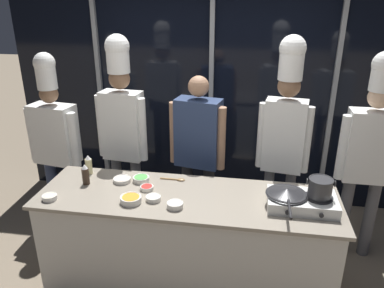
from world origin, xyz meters
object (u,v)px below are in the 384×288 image
(prep_bowl_carrots, at_px, (131,199))
(person_guest, at_px, (198,144))
(squeeze_bottle_soy, at_px, (85,175))
(prep_bowl_noodles, at_px, (50,197))
(serving_spoon_slotted, at_px, (177,179))
(stock_pot, at_px, (320,187))
(portable_stove, at_px, (302,201))
(frying_pan, at_px, (287,192))
(chef_line, at_px, (285,127))
(prep_bowl_chicken, at_px, (122,179))
(prep_bowl_bell_pepper, at_px, (147,188))
(prep_bowl_onion, at_px, (175,205))
(chef_sous, at_px, (122,120))
(chef_head, at_px, (54,134))
(prep_bowl_scallions, at_px, (141,179))
(prep_bowl_bean_sprouts, at_px, (153,198))
(squeeze_bottle_oil, at_px, (89,165))
(chef_pastry, at_px, (370,144))

(prep_bowl_carrots, bearing_deg, person_guest, 67.19)
(squeeze_bottle_soy, distance_m, person_guest, 1.11)
(prep_bowl_noodles, distance_m, serving_spoon_slotted, 1.05)
(stock_pot, bearing_deg, portable_stove, -179.87)
(frying_pan, bearing_deg, chef_line, 89.09)
(prep_bowl_chicken, height_order, person_guest, person_guest)
(squeeze_bottle_soy, height_order, person_guest, person_guest)
(prep_bowl_bell_pepper, height_order, chef_line, chef_line)
(prep_bowl_onion, xyz_separation_m, chef_sous, (-0.72, 0.94, 0.32))
(chef_head, relative_size, chef_sous, 0.91)
(prep_bowl_noodles, distance_m, prep_bowl_chicken, 0.60)
(prep_bowl_onion, xyz_separation_m, person_guest, (0.03, 0.94, 0.12))
(squeeze_bottle_soy, relative_size, prep_bowl_onion, 1.46)
(prep_bowl_chicken, bearing_deg, prep_bowl_noodles, -140.47)
(chef_head, distance_m, chef_sous, 0.75)
(prep_bowl_scallions, xyz_separation_m, chef_line, (1.22, 0.55, 0.35))
(prep_bowl_scallions, xyz_separation_m, chef_sous, (-0.34, 0.57, 0.32))
(prep_bowl_onion, relative_size, prep_bowl_bean_sprouts, 1.05)
(serving_spoon_slotted, bearing_deg, chef_sous, 142.48)
(portable_stove, bearing_deg, stock_pot, 0.13)
(portable_stove, bearing_deg, frying_pan, -177.74)
(frying_pan, xyz_separation_m, stock_pot, (0.24, 0.00, 0.06))
(prep_bowl_chicken, bearing_deg, chef_sous, 106.90)
(serving_spoon_slotted, bearing_deg, squeeze_bottle_oil, 179.97)
(chef_pastry, bearing_deg, prep_bowl_scallions, 15.65)
(prep_bowl_scallions, relative_size, prep_bowl_bell_pepper, 1.29)
(prep_bowl_chicken, relative_size, person_guest, 0.09)
(stock_pot, bearing_deg, prep_bowl_bell_pepper, 176.97)
(squeeze_bottle_oil, relative_size, chef_line, 0.09)
(stock_pot, relative_size, prep_bowl_bean_sprouts, 1.71)
(frying_pan, bearing_deg, prep_bowl_carrots, -173.24)
(frying_pan, relative_size, prep_bowl_onion, 4.34)
(frying_pan, distance_m, prep_bowl_carrots, 1.19)
(frying_pan, distance_m, prep_bowl_bean_sprouts, 1.03)
(person_guest, bearing_deg, serving_spoon_slotted, 89.09)
(chef_sous, distance_m, person_guest, 0.78)
(prep_bowl_carrots, height_order, prep_bowl_onion, prep_bowl_carrots)
(prep_bowl_chicken, height_order, chef_pastry, chef_pastry)
(prep_bowl_noodles, bearing_deg, prep_bowl_bean_sprouts, 8.47)
(frying_pan, distance_m, chef_line, 0.81)
(prep_bowl_noodles, xyz_separation_m, serving_spoon_slotted, (0.93, 0.49, -0.02))
(prep_bowl_carrots, bearing_deg, chef_sous, 111.69)
(chef_pastry, bearing_deg, chef_head, 0.59)
(prep_bowl_noodles, distance_m, prep_bowl_carrots, 0.65)
(squeeze_bottle_oil, xyz_separation_m, prep_bowl_bean_sprouts, (0.69, -0.37, -0.06))
(prep_bowl_noodles, height_order, prep_bowl_scallions, prep_bowl_scallions)
(chef_pastry, bearing_deg, serving_spoon_slotted, 15.96)
(prep_bowl_noodles, height_order, prep_bowl_onion, prep_bowl_onion)
(serving_spoon_slotted, bearing_deg, prep_bowl_bell_pepper, -136.15)
(frying_pan, xyz_separation_m, chef_sous, (-1.55, 0.78, 0.23))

